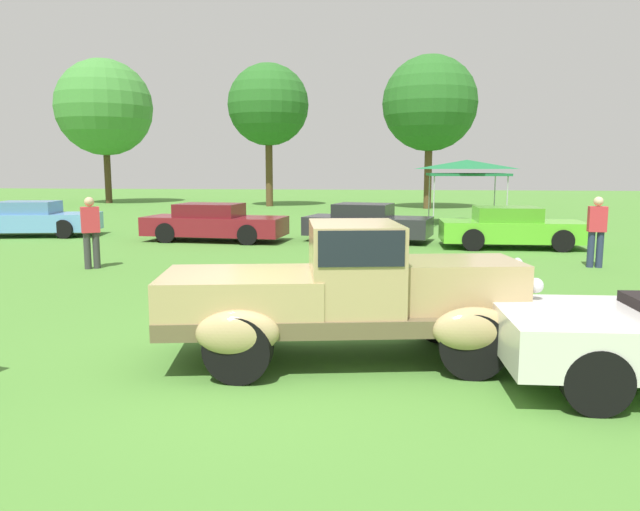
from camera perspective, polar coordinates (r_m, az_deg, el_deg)
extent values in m
plane|color=#4C8433|center=(7.28, -3.58, -10.47)|extent=(120.00, 120.00, 0.00)
cube|color=brown|center=(7.33, 2.33, -5.78)|extent=(4.57, 2.17, 0.20)
cube|color=tan|center=(7.48, 12.40, -2.69)|extent=(1.78, 1.35, 0.60)
ellipsoid|color=silver|center=(7.75, 18.36, -2.69)|extent=(0.25, 0.54, 0.68)
cube|color=tan|center=(7.21, 3.30, -0.98)|extent=(1.27, 1.53, 1.04)
cube|color=black|center=(7.17, 3.32, 1.39)|extent=(1.18, 1.55, 0.40)
cube|color=tan|center=(7.25, -7.48, -3.56)|extent=(2.12, 1.71, 0.48)
ellipsoid|color=tan|center=(8.26, 11.47, -4.32)|extent=(0.97, 0.51, 0.52)
ellipsoid|color=tan|center=(6.91, 14.48, -6.90)|extent=(0.97, 0.51, 0.52)
ellipsoid|color=tan|center=(8.02, -7.05, -4.60)|extent=(0.97, 0.51, 0.52)
ellipsoid|color=tan|center=(6.62, -7.89, -7.39)|extent=(0.97, 0.51, 0.52)
sphere|color=silver|center=(8.16, 17.57, -1.55)|extent=(0.18, 0.18, 0.18)
sphere|color=silver|center=(7.35, 19.98, -2.71)|extent=(0.18, 0.18, 0.18)
cylinder|color=black|center=(8.30, 11.43, -5.53)|extent=(0.76, 0.24, 0.76)
cylinder|color=black|center=(6.96, 14.42, -8.33)|extent=(0.76, 0.24, 0.76)
cylinder|color=black|center=(8.06, -7.03, -5.85)|extent=(0.76, 0.24, 0.76)
cylinder|color=black|center=(6.67, -7.86, -8.88)|extent=(0.76, 0.24, 0.76)
cylinder|color=black|center=(7.78, 21.00, -7.25)|extent=(0.66, 0.20, 0.66)
cylinder|color=black|center=(6.38, 24.98, -10.89)|extent=(0.66, 0.20, 0.66)
cube|color=#669EDB|center=(23.04, -25.72, 2.91)|extent=(4.50, 2.45, 0.60)
cube|color=#517EAF|center=(23.07, -26.19, 4.14)|extent=(2.11, 1.77, 0.44)
cylinder|color=black|center=(21.89, -23.31, 2.34)|extent=(0.64, 0.22, 0.64)
cube|color=maroon|center=(19.67, -10.01, 2.82)|extent=(4.68, 2.08, 0.60)
cube|color=maroon|center=(19.70, -10.54, 4.28)|extent=(2.12, 1.62, 0.44)
cylinder|color=black|center=(18.50, -6.94, 1.99)|extent=(0.64, 0.22, 0.64)
cylinder|color=black|center=(19.54, -14.55, 2.12)|extent=(0.64, 0.22, 0.64)
cube|color=#28282D|center=(19.38, 4.61, 2.84)|extent=(4.28, 2.50, 0.60)
cube|color=black|center=(19.38, 4.17, 4.33)|extent=(2.03, 1.79, 0.44)
cylinder|color=black|center=(18.38, 7.64, 1.93)|extent=(0.64, 0.22, 0.64)
cylinder|color=black|center=(19.00, 0.51, 2.21)|extent=(0.64, 0.22, 0.64)
cube|color=#60C62D|center=(18.59, 17.90, 2.23)|extent=(4.16, 1.73, 0.60)
cube|color=#4D9F24|center=(18.51, 17.47, 3.78)|extent=(1.84, 1.47, 0.44)
cylinder|color=black|center=(18.17, 22.21, 1.31)|extent=(0.64, 0.22, 0.64)
cylinder|color=black|center=(17.63, 14.44, 1.47)|extent=(0.64, 0.22, 0.64)
cylinder|color=#383838|center=(15.00, -21.40, 0.42)|extent=(0.16, 0.16, 0.86)
cylinder|color=#383838|center=(15.01, -20.64, 0.47)|extent=(0.16, 0.16, 0.86)
cube|color=#D1333D|center=(14.93, -21.17, 3.22)|extent=(0.47, 0.42, 0.60)
sphere|color=tan|center=(14.90, -21.25, 4.83)|extent=(0.22, 0.22, 0.22)
cylinder|color=#283351|center=(15.60, 24.52, 0.53)|extent=(0.16, 0.16, 0.86)
cylinder|color=#283351|center=(15.65, 25.23, 0.51)|extent=(0.16, 0.16, 0.86)
cube|color=#D1333D|center=(15.55, 25.04, 3.18)|extent=(0.42, 0.27, 0.60)
sphere|color=beige|center=(15.53, 25.14, 4.72)|extent=(0.22, 0.22, 0.22)
cylinder|color=#B7B7BC|center=(27.55, 16.38, 5.25)|extent=(0.05, 0.05, 2.05)
cylinder|color=#B7B7BC|center=(24.74, 17.49, 4.89)|extent=(0.05, 0.05, 2.05)
cylinder|color=#B7B7BC|center=(27.21, 10.42, 5.42)|extent=(0.05, 0.05, 2.05)
cylinder|color=#B7B7BC|center=(24.37, 10.85, 5.08)|extent=(0.05, 0.05, 2.05)
cube|color=#1E703D|center=(25.90, 13.87, 7.55)|extent=(3.17, 3.17, 0.10)
pyramid|color=#1E703D|center=(25.90, 13.90, 8.48)|extent=(3.11, 3.11, 0.38)
cylinder|color=#47331E|center=(43.25, -19.70, 7.82)|extent=(0.44, 0.44, 4.64)
sphere|color=#428938|center=(43.44, -19.97, 13.19)|extent=(6.36, 6.36, 6.36)
cylinder|color=brown|center=(37.59, -4.90, 8.43)|extent=(0.44, 0.44, 4.86)
sphere|color=#286623|center=(37.80, -4.97, 14.21)|extent=(4.98, 4.98, 4.98)
cylinder|color=brown|center=(35.76, 10.32, 8.10)|extent=(0.44, 0.44, 4.57)
sphere|color=#286623|center=(35.95, 10.48, 14.15)|extent=(5.47, 5.47, 5.47)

